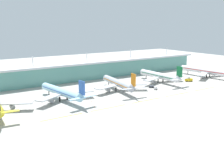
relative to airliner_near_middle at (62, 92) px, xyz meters
The scene contains 16 objects.
ground_plane 62.72m from the airliner_near_middle, 27.66° to the right, with size 600.00×600.00×0.00m, color #A8A59E.
terminal_building 87.39m from the airliner_near_middle, 50.75° to the left, with size 288.00×34.00×27.07m.
airliner_near_middle is the anchor object (origin of this frame).
airliner_center 52.40m from the airliner_near_middle, ahead, with size 48.30×59.56×18.90m.
airliner_far_middle 105.93m from the airliner_near_middle, ahead, with size 48.80×59.89×18.90m.
airliner_farthest 165.45m from the airliner_near_middle, ahead, with size 48.55×70.46×18.90m.
taxiway_stripe_west 39.16m from the airliner_near_middle, 114.04° to the right, with size 28.00×0.70×0.04m, color yellow.
taxiway_stripe_mid_west 40.25m from the airliner_near_middle, 62.63° to the right, with size 28.00×0.70×0.04m, color yellow.
taxiway_stripe_centre 63.38m from the airliner_near_middle, 34.02° to the right, with size 28.00×0.70×0.04m, color yellow.
taxiway_stripe_mid_east 93.42m from the airliner_near_middle, 22.25° to the right, with size 28.00×0.70×0.04m, color yellow.
taxiway_stripe_east 125.50m from the airliner_near_middle, 16.35° to the right, with size 28.00×0.70×0.04m, color yellow.
baggage_cart 82.85m from the airliner_near_middle, ahead, with size 4.01×3.47×2.48m.
pushback_tug 83.78m from the airliner_near_middle, ahead, with size 4.88×4.73×1.85m.
fuel_truck 132.07m from the airliner_near_middle, ahead, with size 7.51×5.95×4.95m.
safety_cone_left_wingtip 30.77m from the airliner_near_middle, 67.45° to the right, with size 0.56×0.56×0.70m, color orange.
safety_cone_nose_front 23.49m from the airliner_near_middle, 45.82° to the right, with size 0.56×0.56×0.70m, color orange.
Camera 1 is at (-136.78, -160.00, 57.09)m, focal length 44.98 mm.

